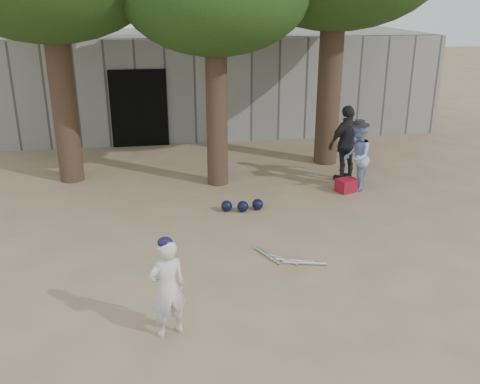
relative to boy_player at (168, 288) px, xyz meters
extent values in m
plane|color=#937C5E|center=(0.76, 1.58, -0.68)|extent=(70.00, 70.00, 0.00)
imported|color=silver|center=(0.00, 0.00, 0.00)|extent=(0.57, 0.47, 1.35)
imported|color=#88A3D2|center=(4.37, 4.84, 0.09)|extent=(0.84, 0.92, 1.53)
imported|color=black|center=(4.37, 5.51, 0.22)|extent=(1.14, 0.80, 1.79)
cube|color=maroon|center=(4.13, 4.74, -0.53)|extent=(0.51, 0.46, 0.30)
cube|color=gray|center=(0.76, 9.58, 0.82)|extent=(16.00, 0.35, 3.00)
cube|color=black|center=(-0.44, 9.38, 0.42)|extent=(1.60, 0.08, 2.20)
cube|color=slate|center=(0.76, 12.08, 0.82)|extent=(16.00, 5.00, 3.00)
sphere|color=black|center=(1.32, 4.03, -0.56)|extent=(0.23, 0.23, 0.23)
sphere|color=black|center=(1.64, 3.95, -0.56)|extent=(0.23, 0.23, 0.23)
sphere|color=black|center=(1.96, 4.02, -0.56)|extent=(0.23, 0.23, 0.23)
cylinder|color=silver|center=(1.72, 1.91, -0.65)|extent=(0.34, 0.68, 0.06)
cylinder|color=silver|center=(1.90, 1.79, -0.65)|extent=(0.53, 0.56, 0.06)
cylinder|color=silver|center=(2.08, 1.67, -0.65)|extent=(0.70, 0.29, 0.06)
cylinder|color=silver|center=(2.26, 1.55, -0.65)|extent=(0.71, 0.24, 0.06)
cylinder|color=brown|center=(-2.04, 6.58, 2.07)|extent=(0.56, 0.56, 5.50)
cylinder|color=brown|center=(1.36, 5.78, 1.82)|extent=(0.48, 0.48, 5.00)
cylinder|color=brown|center=(4.36, 6.98, 2.22)|extent=(0.60, 0.60, 5.80)
camera|label=1|loc=(-0.05, -5.98, 3.51)|focal=40.00mm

